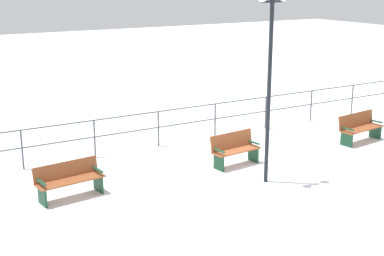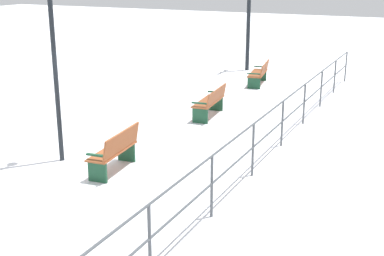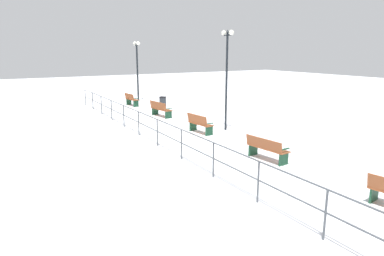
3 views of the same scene
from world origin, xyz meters
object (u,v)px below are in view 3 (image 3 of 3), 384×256
(trash_bin, at_px, (163,103))
(bench_third, at_px, (200,123))
(bench_fourth, at_px, (160,109))
(lamppost_middle, at_px, (227,63))
(bench_fifth, at_px, (131,99))
(bench_second, at_px, (267,148))
(lamppost_far, at_px, (137,60))

(trash_bin, bearing_deg, bench_third, -100.70)
(bench_fourth, xyz_separation_m, lamppost_middle, (1.33, -4.80, 2.78))
(bench_fourth, height_order, lamppost_middle, lamppost_middle)
(bench_fourth, bearing_deg, lamppost_middle, -81.50)
(bench_third, height_order, bench_fifth, bench_third)
(bench_third, bearing_deg, bench_fourth, 82.44)
(lamppost_middle, distance_m, trash_bin, 7.45)
(bench_second, xyz_separation_m, trash_bin, (1.37, 11.60, -0.01))
(bench_third, distance_m, trash_bin, 6.97)
(bench_second, relative_size, lamppost_far, 0.37)
(bench_fifth, xyz_separation_m, lamppost_middle, (1.40, -9.56, 2.79))
(bench_second, relative_size, bench_fifth, 1.20)
(bench_third, height_order, lamppost_far, lamppost_far)
(bench_fifth, bearing_deg, bench_second, -95.60)
(bench_fourth, bearing_deg, bench_third, -98.79)
(bench_second, relative_size, trash_bin, 1.91)
(lamppost_middle, xyz_separation_m, trash_bin, (-0.19, 6.89, -2.81))
(bench_second, height_order, lamppost_middle, lamppost_middle)
(bench_second, bearing_deg, bench_fourth, 82.58)
(lamppost_middle, height_order, trash_bin, lamppost_middle)
(bench_second, height_order, bench_fifth, bench_fifth)
(lamppost_middle, bearing_deg, bench_fifth, 98.31)
(bench_fifth, relative_size, trash_bin, 1.59)
(bench_fourth, bearing_deg, lamppost_far, 72.20)
(bench_fourth, distance_m, lamppost_far, 7.61)
(bench_third, relative_size, bench_fourth, 0.87)
(bench_second, distance_m, bench_fourth, 9.51)
(lamppost_middle, bearing_deg, bench_third, 178.23)
(bench_second, bearing_deg, trash_bin, 77.19)
(bench_second, xyz_separation_m, lamppost_far, (1.55, 16.51, 2.70))
(lamppost_far, bearing_deg, bench_fifth, -121.90)
(bench_fourth, bearing_deg, bench_second, -98.36)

